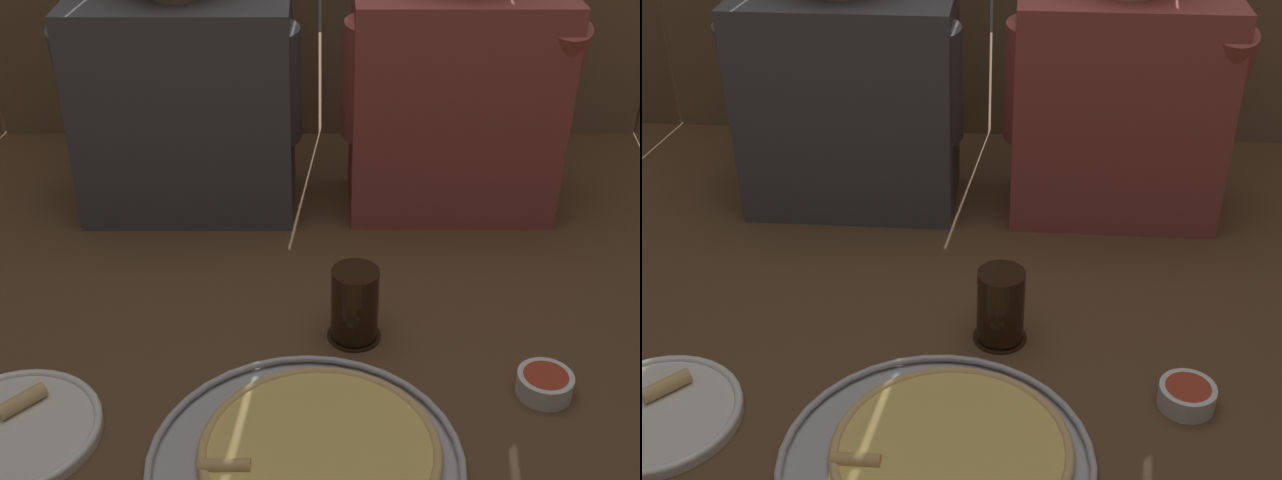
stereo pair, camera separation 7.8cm
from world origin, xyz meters
TOP-DOWN VIEW (x-y plane):
  - ground_plane at (0.00, 0.00)m, footprint 3.20×3.20m
  - pizza_tray at (-0.01, -0.16)m, footprint 0.41×0.41m
  - dinner_plate at (-0.41, -0.11)m, footprint 0.24×0.24m
  - drinking_glass at (0.05, 0.10)m, footprint 0.08×0.08m
  - dipping_bowl at (0.32, -0.03)m, footprint 0.08×0.08m
  - diner_left at (-0.25, 0.53)m, footprint 0.43×0.22m
  - diner_right at (0.25, 0.53)m, footprint 0.42×0.22m

SIDE VIEW (x-z plane):
  - ground_plane at x=0.00m, z-range 0.00..0.00m
  - dinner_plate at x=-0.41m, z-range -0.01..0.03m
  - pizza_tray at x=-0.01m, z-range 0.00..0.02m
  - dipping_bowl at x=0.32m, z-range 0.00..0.04m
  - drinking_glass at x=0.05m, z-range 0.00..0.12m
  - diner_right at x=0.25m, z-range -0.03..0.61m
  - diner_left at x=-0.25m, z-range -0.02..0.62m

